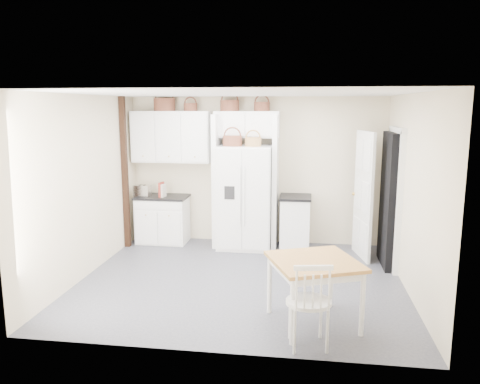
# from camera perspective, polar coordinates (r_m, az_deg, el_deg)

# --- Properties ---
(floor) EXTENTS (4.50, 4.50, 0.00)m
(floor) POSITION_cam_1_polar(r_m,az_deg,el_deg) (6.75, 0.12, -10.70)
(floor) COLOR #373843
(floor) RESTS_ON ground
(ceiling) EXTENTS (4.50, 4.50, 0.00)m
(ceiling) POSITION_cam_1_polar(r_m,az_deg,el_deg) (6.30, 0.13, 11.93)
(ceiling) COLOR white
(ceiling) RESTS_ON wall_back
(wall_back) EXTENTS (4.50, 0.00, 4.50)m
(wall_back) POSITION_cam_1_polar(r_m,az_deg,el_deg) (8.36, 2.00, 2.62)
(wall_back) COLOR beige
(wall_back) RESTS_ON floor
(wall_left) EXTENTS (0.00, 4.00, 4.00)m
(wall_left) POSITION_cam_1_polar(r_m,az_deg,el_deg) (7.07, -18.27, 0.66)
(wall_left) COLOR beige
(wall_left) RESTS_ON floor
(wall_right) EXTENTS (0.00, 4.00, 4.00)m
(wall_right) POSITION_cam_1_polar(r_m,az_deg,el_deg) (6.49, 20.20, -0.29)
(wall_right) COLOR beige
(wall_right) RESTS_ON floor
(refrigerator) EXTENTS (0.92, 0.74, 1.78)m
(refrigerator) POSITION_cam_1_polar(r_m,az_deg,el_deg) (8.07, 0.64, -0.62)
(refrigerator) COLOR white
(refrigerator) RESTS_ON floor
(base_cab_left) EXTENTS (0.88, 0.56, 0.81)m
(base_cab_left) POSITION_cam_1_polar(r_m,az_deg,el_deg) (8.58, -9.40, -3.39)
(base_cab_left) COLOR white
(base_cab_left) RESTS_ON floor
(base_cab_right) EXTENTS (0.50, 0.60, 0.87)m
(base_cab_right) POSITION_cam_1_polar(r_m,az_deg,el_deg) (8.19, 6.72, -3.77)
(base_cab_right) COLOR white
(base_cab_right) RESTS_ON floor
(dining_table) EXTENTS (1.18, 1.18, 0.76)m
(dining_table) POSITION_cam_1_polar(r_m,az_deg,el_deg) (5.43, 8.95, -11.95)
(dining_table) COLOR olive
(dining_table) RESTS_ON floor
(windsor_chair) EXTENTS (0.54, 0.50, 0.96)m
(windsor_chair) POSITION_cam_1_polar(r_m,az_deg,el_deg) (4.92, 8.38, -13.11)
(windsor_chair) COLOR white
(windsor_chair) RESTS_ON floor
(counter_left) EXTENTS (0.92, 0.59, 0.04)m
(counter_left) POSITION_cam_1_polar(r_m,az_deg,el_deg) (8.49, -9.48, -0.60)
(counter_left) COLOR black
(counter_left) RESTS_ON base_cab_left
(counter_right) EXTENTS (0.54, 0.64, 0.04)m
(counter_right) POSITION_cam_1_polar(r_m,az_deg,el_deg) (8.09, 6.78, -0.63)
(counter_right) COLOR black
(counter_right) RESTS_ON base_cab_right
(toaster) EXTENTS (0.31, 0.21, 0.20)m
(toaster) POSITION_cam_1_polar(r_m,az_deg,el_deg) (8.49, -11.81, 0.15)
(toaster) COLOR silver
(toaster) RESTS_ON counter_left
(cookbook_red) EXTENTS (0.06, 0.18, 0.26)m
(cookbook_red) POSITION_cam_1_polar(r_m,az_deg,el_deg) (8.38, -9.56, 0.30)
(cookbook_red) COLOR maroon
(cookbook_red) RESTS_ON counter_left
(cookbook_cream) EXTENTS (0.06, 0.16, 0.23)m
(cookbook_cream) POSITION_cam_1_polar(r_m,az_deg,el_deg) (8.37, -9.30, 0.18)
(cookbook_cream) COLOR beige
(cookbook_cream) RESTS_ON counter_left
(basket_upper_b) EXTENTS (0.38, 0.38, 0.22)m
(basket_upper_b) POSITION_cam_1_polar(r_m,az_deg,el_deg) (8.44, -9.19, 10.47)
(basket_upper_b) COLOR #533320
(basket_upper_b) RESTS_ON upper_cabinet
(basket_upper_c) EXTENTS (0.24, 0.24, 0.14)m
(basket_upper_c) POSITION_cam_1_polar(r_m,az_deg,el_deg) (8.32, -6.05, 10.26)
(basket_upper_c) COLOR #533320
(basket_upper_c) RESTS_ON upper_cabinet
(basket_bridge_a) EXTENTS (0.33, 0.33, 0.19)m
(basket_bridge_a) POSITION_cam_1_polar(r_m,az_deg,el_deg) (8.18, -1.27, 10.48)
(basket_bridge_a) COLOR #533320
(basket_bridge_a) RESTS_ON bridge_cabinet
(basket_bridge_b) EXTENTS (0.27, 0.27, 0.15)m
(basket_bridge_b) POSITION_cam_1_polar(r_m,az_deg,el_deg) (8.11, 2.68, 10.36)
(basket_bridge_b) COLOR #533320
(basket_bridge_b) RESTS_ON bridge_cabinet
(basket_fridge_a) EXTENTS (0.32, 0.32, 0.17)m
(basket_fridge_a) POSITION_cam_1_polar(r_m,az_deg,el_deg) (7.88, -0.93, 6.25)
(basket_fridge_a) COLOR #533320
(basket_fridge_a) RESTS_ON refrigerator
(basket_fridge_b) EXTENTS (0.27, 0.27, 0.15)m
(basket_fridge_b) POSITION_cam_1_polar(r_m,az_deg,el_deg) (7.83, 1.61, 6.14)
(basket_fridge_b) COLOR olive
(basket_fridge_b) RESTS_ON refrigerator
(upper_cabinet) EXTENTS (1.40, 0.34, 0.90)m
(upper_cabinet) POSITION_cam_1_polar(r_m,az_deg,el_deg) (8.43, -8.36, 6.68)
(upper_cabinet) COLOR white
(upper_cabinet) RESTS_ON wall_back
(bridge_cabinet) EXTENTS (1.12, 0.34, 0.45)m
(bridge_cabinet) POSITION_cam_1_polar(r_m,az_deg,el_deg) (8.14, 0.85, 8.24)
(bridge_cabinet) COLOR white
(bridge_cabinet) RESTS_ON wall_back
(fridge_panel_left) EXTENTS (0.08, 0.60, 2.30)m
(fridge_panel_left) POSITION_cam_1_polar(r_m,az_deg,el_deg) (8.19, -2.82, 1.38)
(fridge_panel_left) COLOR white
(fridge_panel_left) RESTS_ON floor
(fridge_panel_right) EXTENTS (0.08, 0.60, 2.30)m
(fridge_panel_right) POSITION_cam_1_polar(r_m,az_deg,el_deg) (8.06, 4.32, 1.22)
(fridge_panel_right) COLOR white
(fridge_panel_right) RESTS_ON floor
(trim_post) EXTENTS (0.09, 0.09, 2.60)m
(trim_post) POSITION_cam_1_polar(r_m,az_deg,el_deg) (8.26, -13.85, 2.23)
(trim_post) COLOR black
(trim_post) RESTS_ON floor
(doorway_void) EXTENTS (0.18, 0.85, 2.05)m
(doorway_void) POSITION_cam_1_polar(r_m,az_deg,el_deg) (7.49, 17.82, -0.93)
(doorway_void) COLOR black
(doorway_void) RESTS_ON floor
(door_slab) EXTENTS (0.21, 0.79, 2.05)m
(door_slab) POSITION_cam_1_polar(r_m,az_deg,el_deg) (7.76, 14.80, -0.39)
(door_slab) COLOR white
(door_slab) RESTS_ON floor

